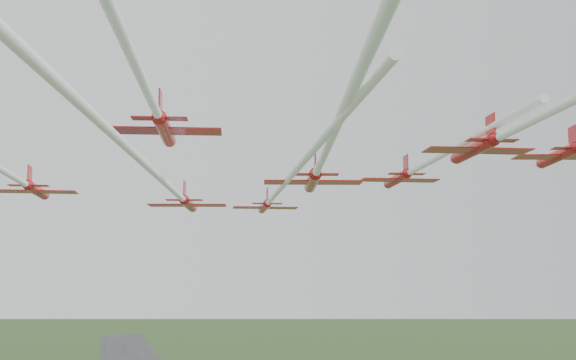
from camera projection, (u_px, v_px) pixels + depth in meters
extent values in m
cylinder|color=red|center=(265.00, 207.00, 93.29)|extent=(2.02, 8.03, 1.03)
cone|color=red|center=(261.00, 210.00, 98.03)|extent=(1.23, 1.80, 1.03)
cone|color=red|center=(268.00, 203.00, 88.83)|extent=(1.07, 1.23, 0.94)
ellipsoid|color=black|center=(263.00, 205.00, 95.19)|extent=(0.50, 0.93, 0.30)
cube|color=red|center=(265.00, 208.00, 92.52)|extent=(8.48, 3.45, 0.09)
cube|color=red|center=(267.00, 204.00, 89.70)|extent=(3.86, 1.59, 0.07)
cube|color=red|center=(267.00, 196.00, 90.03)|extent=(0.30, 1.68, 1.87)
cylinder|color=white|center=(301.00, 164.00, 59.71)|extent=(7.88, 57.85, 0.56)
cylinder|color=red|center=(188.00, 204.00, 82.86)|extent=(2.98, 8.49, 1.09)
cone|color=red|center=(193.00, 208.00, 87.93)|extent=(1.47, 1.99, 1.09)
cone|color=red|center=(183.00, 199.00, 78.08)|extent=(1.24, 1.39, 1.00)
ellipsoid|color=black|center=(190.00, 202.00, 84.88)|extent=(0.62, 1.02, 0.32)
cube|color=red|center=(188.00, 205.00, 82.03)|extent=(9.12, 4.50, 0.10)
cube|color=red|center=(184.00, 200.00, 79.01)|extent=(4.15, 2.06, 0.08)
cube|color=red|center=(185.00, 190.00, 79.37)|extent=(0.50, 1.77, 1.99)
cylinder|color=white|center=(134.00, 153.00, 50.36)|extent=(12.99, 53.63, 0.60)
cylinder|color=red|center=(397.00, 179.00, 83.70)|extent=(2.30, 8.70, 1.12)
cone|color=red|center=(386.00, 185.00, 88.85)|extent=(1.36, 1.97, 1.12)
cone|color=red|center=(409.00, 173.00, 78.85)|extent=(1.17, 1.35, 1.02)
ellipsoid|color=black|center=(393.00, 178.00, 85.76)|extent=(0.56, 1.01, 0.32)
cube|color=red|center=(399.00, 180.00, 82.86)|extent=(9.22, 3.85, 0.10)
cube|color=red|center=(406.00, 174.00, 79.80)|extent=(4.19, 1.77, 0.08)
cube|color=red|center=(406.00, 164.00, 80.16)|extent=(0.35, 1.82, 2.03)
cylinder|color=white|center=(461.00, 145.00, 62.63)|extent=(5.01, 31.62, 0.61)
cylinder|color=red|center=(37.00, 190.00, 71.74)|extent=(1.90, 7.86, 1.01)
cone|color=red|center=(46.00, 196.00, 76.37)|extent=(1.19, 1.76, 1.01)
cone|color=red|center=(27.00, 184.00, 67.37)|extent=(1.04, 1.20, 0.92)
ellipsoid|color=black|center=(41.00, 189.00, 73.59)|extent=(0.48, 0.91, 0.29)
cube|color=red|center=(35.00, 192.00, 70.98)|extent=(8.29, 3.30, 0.09)
cube|color=red|center=(29.00, 186.00, 68.23)|extent=(3.77, 1.52, 0.07)
cube|color=red|center=(30.00, 175.00, 68.55)|extent=(0.28, 1.65, 1.83)
cylinder|color=red|center=(312.00, 181.00, 71.25)|extent=(3.18, 9.26, 1.19)
cone|color=red|center=(309.00, 188.00, 76.78)|extent=(1.59, 2.17, 1.19)
cone|color=red|center=(316.00, 173.00, 66.04)|extent=(1.34, 1.51, 1.08)
ellipsoid|color=black|center=(311.00, 180.00, 73.46)|extent=(0.67, 1.11, 0.35)
cube|color=red|center=(313.00, 182.00, 70.35)|extent=(9.93, 4.84, 0.11)
cube|color=red|center=(315.00, 174.00, 67.06)|extent=(4.52, 2.22, 0.09)
cube|color=red|center=(315.00, 162.00, 67.45)|extent=(0.53, 1.93, 2.17)
cylinder|color=white|center=(353.00, 87.00, 37.01)|extent=(13.21, 56.22, 0.65)
cylinder|color=red|center=(558.00, 156.00, 71.76)|extent=(3.15, 8.85, 1.14)
cone|color=red|center=(538.00, 165.00, 77.05)|extent=(1.54, 2.08, 1.14)
ellipsoid|color=black|center=(550.00, 155.00, 73.87)|extent=(0.65, 1.06, 0.33)
cube|color=red|center=(561.00, 157.00, 70.90)|extent=(9.51, 4.73, 0.10)
cube|color=red|center=(574.00, 148.00, 67.75)|extent=(4.33, 2.17, 0.08)
cube|color=red|center=(573.00, 137.00, 68.12)|extent=(0.53, 1.84, 2.08)
cylinder|color=red|center=(165.00, 130.00, 61.56)|extent=(2.81, 9.46, 1.22)
cone|color=red|center=(170.00, 143.00, 67.18)|extent=(1.54, 2.17, 1.22)
cone|color=red|center=(158.00, 115.00, 56.27)|extent=(1.32, 1.50, 1.10)
ellipsoid|color=black|center=(167.00, 130.00, 63.81)|extent=(0.64, 1.11, 0.35)
cube|color=red|center=(164.00, 131.00, 60.65)|extent=(10.07, 4.50, 0.11)
cube|color=red|center=(160.00, 119.00, 57.31)|extent=(4.58, 2.06, 0.09)
cube|color=red|center=(160.00, 104.00, 57.70)|extent=(0.45, 1.98, 2.21)
cylinder|color=white|center=(116.00, 22.00, 35.99)|extent=(7.49, 39.38, 0.66)
cylinder|color=red|center=(474.00, 149.00, 58.98)|extent=(2.19, 8.36, 1.07)
cone|color=red|center=(453.00, 160.00, 63.92)|extent=(1.30, 1.89, 1.07)
cone|color=red|center=(497.00, 138.00, 54.33)|extent=(1.12, 1.29, 0.98)
ellipsoid|color=black|center=(465.00, 149.00, 60.96)|extent=(0.53, 0.97, 0.31)
cube|color=red|center=(477.00, 151.00, 58.18)|extent=(8.85, 3.68, 0.10)
cube|color=red|center=(492.00, 140.00, 55.24)|extent=(4.02, 1.69, 0.08)
cube|color=red|center=(490.00, 127.00, 55.58)|extent=(0.33, 1.75, 1.95)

